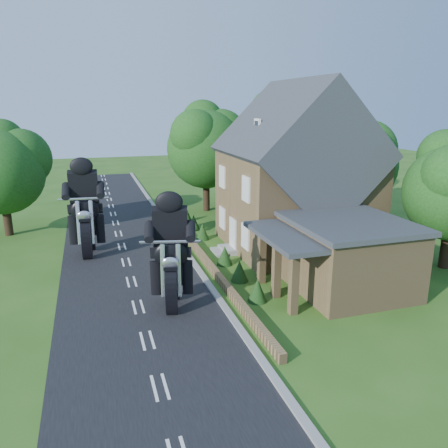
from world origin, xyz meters
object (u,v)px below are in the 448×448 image
object	(u,v)px
annex	(345,254)
house	(296,178)
motorcycle_lead	(172,291)
motorcycle_follow	(88,241)
garden_wall	(203,257)

from	to	relation	value
annex	house	bearing A→B (deg)	84.76
motorcycle_lead	motorcycle_follow	bearing A→B (deg)	-54.31
motorcycle_lead	motorcycle_follow	xyz separation A→B (m)	(-3.47, 8.43, 0.09)
motorcycle_follow	motorcycle_lead	bearing A→B (deg)	117.56
motorcycle_lead	annex	bearing A→B (deg)	-168.95
house	annex	world-z (taller)	house
garden_wall	motorcycle_follow	distance (m)	6.99
motorcycle_lead	house	bearing A→B (deg)	-131.03
motorcycle_lead	garden_wall	bearing A→B (deg)	-104.00
house	motorcycle_follow	xyz separation A→B (m)	(-12.49, 1.96, -3.46)
house	annex	distance (m)	7.30
motorcycle_follow	garden_wall	bearing A→B (deg)	159.97
garden_wall	house	world-z (taller)	house
house	annex	xyz separation A→B (m)	(-0.62, -6.80, -2.58)
motorcycle_lead	motorcycle_follow	size ratio (longest dim) A/B	0.90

